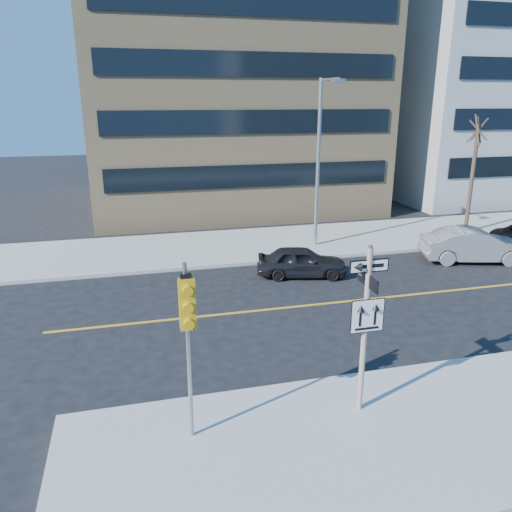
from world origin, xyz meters
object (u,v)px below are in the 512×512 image
object	(u,v)px
parked_car_b	(474,245)
streetlight_a	(320,153)
sign_pole	(366,321)
traffic_signal	(188,318)
street_tree_west	(478,133)
parked_car_a	(302,262)

from	to	relation	value
parked_car_b	streetlight_a	bearing A→B (deg)	74.80
sign_pole	streetlight_a	bearing A→B (deg)	73.23
sign_pole	traffic_signal	size ratio (longest dim) A/B	1.02
parked_car_b	street_tree_west	world-z (taller)	street_tree_west
parked_car_a	streetlight_a	size ratio (longest dim) A/B	0.47
traffic_signal	street_tree_west	size ratio (longest dim) A/B	0.63
sign_pole	street_tree_west	bearing A→B (deg)	46.74
traffic_signal	parked_car_a	xyz separation A→B (m)	(5.90, 9.75, -2.39)
parked_car_a	parked_car_b	distance (m)	8.37
traffic_signal	street_tree_west	world-z (taller)	street_tree_west
streetlight_a	sign_pole	bearing A→B (deg)	-106.77
street_tree_west	traffic_signal	bearing A→B (deg)	-140.61
sign_pole	street_tree_west	world-z (taller)	street_tree_west
parked_car_b	streetlight_a	size ratio (longest dim) A/B	0.59
sign_pole	streetlight_a	xyz separation A→B (m)	(4.00, 13.27, 2.32)
parked_car_a	streetlight_a	distance (m)	5.90
street_tree_west	parked_car_b	bearing A→B (deg)	-122.43
parked_car_a	street_tree_west	world-z (taller)	street_tree_west
parked_car_b	street_tree_west	bearing A→B (deg)	-16.78
traffic_signal	streetlight_a	distance (m)	15.72
parked_car_a	parked_car_b	xyz separation A→B (m)	(8.37, -0.08, 0.14)
sign_pole	parked_car_a	world-z (taller)	sign_pole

